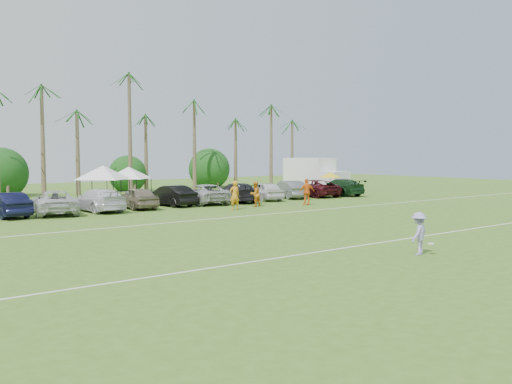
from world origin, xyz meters
TOP-DOWN VIEW (x-y plane):
  - ground at (0.00, 0.00)m, footprint 120.00×120.00m
  - field_lines at (0.00, 8.00)m, footprint 80.00×12.10m
  - palm_tree_4 at (-4.00, 38.00)m, footprint 2.40×2.40m
  - palm_tree_5 at (0.00, 38.00)m, footprint 2.40×2.40m
  - palm_tree_6 at (4.00, 38.00)m, footprint 2.40×2.40m
  - palm_tree_7 at (8.00, 38.00)m, footprint 2.40×2.40m
  - palm_tree_8 at (13.00, 38.00)m, footprint 2.40×2.40m
  - palm_tree_9 at (18.00, 38.00)m, footprint 2.40×2.40m
  - palm_tree_10 at (23.00, 38.00)m, footprint 2.40×2.40m
  - palm_tree_11 at (27.00, 38.00)m, footprint 2.40×2.40m
  - bush_tree_1 at (-6.00, 39.00)m, footprint 4.00×4.00m
  - bush_tree_2 at (6.00, 39.00)m, footprint 4.00×4.00m
  - bush_tree_3 at (16.00, 39.00)m, footprint 4.00×4.00m
  - sideline_player_a at (3.57, 17.63)m, footprint 0.79×0.57m
  - sideline_player_b at (6.13, 18.59)m, footprint 0.94×0.76m
  - sideline_player_c at (9.87, 17.07)m, footprint 1.27×0.91m
  - box_truck at (19.27, 25.85)m, footprint 2.89×6.75m
  - canopy_tent_left at (-2.72, 25.26)m, footprint 4.35×4.35m
  - canopy_tent_right at (0.70, 28.15)m, footprint 4.04×4.04m
  - market_umbrella at (16.33, 20.99)m, footprint 1.99×1.99m
  - frisbee_player at (-1.02, -0.84)m, footprint 1.20×0.90m
  - parked_car_1 at (-10.13, 22.62)m, footprint 2.07×4.78m
  - parked_car_2 at (-7.23, 22.41)m, footprint 3.69×5.93m
  - parked_car_3 at (-4.32, 22.35)m, footprint 2.31×5.34m
  - parked_car_4 at (-1.42, 22.44)m, footprint 2.17×4.62m
  - parked_car_5 at (1.49, 22.84)m, footprint 2.06×4.78m
  - parked_car_6 at (4.40, 22.78)m, footprint 3.55×5.89m
  - parked_car_7 at (7.30, 22.50)m, footprint 3.38×5.64m
  - parked_car_8 at (10.21, 22.46)m, footprint 2.90×4.80m
  - parked_car_9 at (13.11, 22.84)m, footprint 2.72×4.90m
  - parked_car_10 at (16.02, 22.82)m, footprint 3.01×5.70m
  - parked_car_11 at (18.93, 22.32)m, footprint 2.66×5.46m

SIDE VIEW (x-z plane):
  - ground at x=0.00m, z-range 0.00..0.00m
  - field_lines at x=0.00m, z-range 0.00..0.01m
  - parked_car_1 at x=-10.13m, z-range 0.00..1.53m
  - parked_car_2 at x=-7.23m, z-range 0.00..1.53m
  - parked_car_3 at x=-4.32m, z-range 0.00..1.53m
  - parked_car_4 at x=-1.42m, z-range 0.00..1.53m
  - parked_car_5 at x=1.49m, z-range 0.00..1.53m
  - parked_car_6 at x=4.40m, z-range 0.00..1.53m
  - parked_car_7 at x=7.30m, z-range 0.00..1.53m
  - parked_car_8 at x=10.21m, z-range 0.00..1.53m
  - parked_car_9 at x=13.11m, z-range 0.00..1.53m
  - parked_car_10 at x=16.02m, z-range 0.00..1.53m
  - parked_car_11 at x=18.93m, z-range 0.00..1.53m
  - frisbee_player at x=-1.02m, z-range 0.00..1.66m
  - sideline_player_b at x=6.13m, z-range 0.00..1.83m
  - sideline_player_c at x=9.87m, z-range 0.00..2.00m
  - sideline_player_a at x=3.57m, z-range 0.00..2.01m
  - bush_tree_1 at x=-6.00m, z-range -0.20..3.80m
  - bush_tree_2 at x=6.00m, z-range -0.20..3.80m
  - bush_tree_3 at x=16.00m, z-range -0.20..3.80m
  - box_truck at x=19.27m, z-range 0.12..3.52m
  - market_umbrella at x=16.33m, z-range 0.88..3.10m
  - canopy_tent_right at x=0.70m, z-range 1.17..4.44m
  - canopy_tent_left at x=-2.72m, z-range 1.26..4.78m
  - palm_tree_4 at x=-4.00m, z-range 3.03..11.93m
  - palm_tree_8 at x=13.00m, z-range 3.03..11.93m
  - palm_tree_5 at x=0.00m, z-range 3.40..13.30m
  - palm_tree_9 at x=18.00m, z-range 3.40..13.30m
  - palm_tree_6 at x=4.00m, z-range 3.76..14.66m
  - palm_tree_10 at x=23.00m, z-range 3.76..14.66m
  - palm_tree_7 at x=8.00m, z-range 4.11..16.01m
  - palm_tree_11 at x=27.00m, z-range 4.11..16.01m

